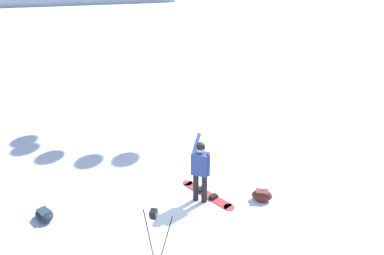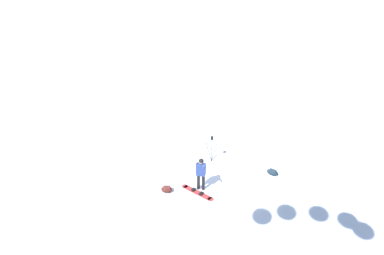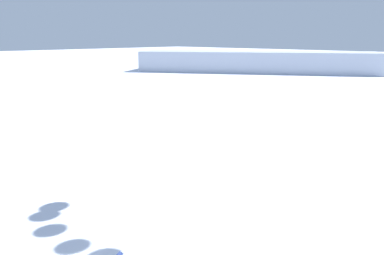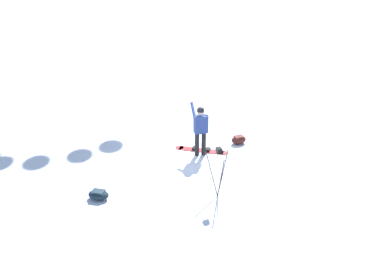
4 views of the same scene
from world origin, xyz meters
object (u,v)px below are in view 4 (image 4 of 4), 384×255
at_px(snowboarder, 200,126).
at_px(gear_bag_small, 98,195).
at_px(snowboard, 201,150).
at_px(gear_bag_large, 239,140).
at_px(camera_tripod, 219,162).

distance_m(snowboarder, gear_bag_small, 3.78).
relative_size(snowboard, gear_bag_large, 2.87).
bearing_deg(gear_bag_small, snowboarder, -159.03).
distance_m(camera_tripod, gear_bag_small, 3.26).
height_order(snowboard, camera_tripod, camera_tripod).
height_order(snowboard, gear_bag_small, gear_bag_small).
bearing_deg(camera_tripod, gear_bag_large, -127.32).
relative_size(snowboarder, gear_bag_small, 2.52).
distance_m(snowboard, gear_bag_small, 3.92).
distance_m(snowboarder, snowboard, 1.01).
bearing_deg(gear_bag_large, camera_tripod, 52.68).
bearing_deg(snowboard, gear_bag_large, -179.60).
xyz_separation_m(snowboarder, snowboard, (-0.15, -0.26, -0.96)).
bearing_deg(snowboarder, gear_bag_large, -169.89).
distance_m(snowboarder, gear_bag_large, 1.76).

